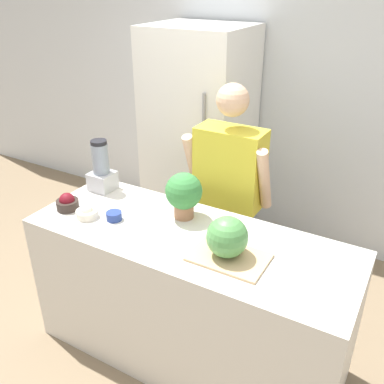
{
  "coord_description": "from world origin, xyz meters",
  "views": [
    {
      "loc": [
        1.0,
        -1.36,
        2.16
      ],
      "look_at": [
        0.0,
        0.38,
        1.13
      ],
      "focal_mm": 40.0,
      "sensor_mm": 36.0,
      "label": 1
    }
  ],
  "objects_px": {
    "bowl_cream": "(87,213)",
    "person": "(228,198)",
    "watermelon": "(227,237)",
    "bowl_small_blue": "(114,216)",
    "bowl_cherries": "(67,203)",
    "blender": "(101,169)",
    "potted_plant": "(184,193)",
    "refrigerator": "(199,140)"
  },
  "relations": [
    {
      "from": "bowl_cream",
      "to": "person",
      "type": "bearing_deg",
      "value": 54.04
    },
    {
      "from": "watermelon",
      "to": "bowl_small_blue",
      "type": "xyz_separation_m",
      "value": [
        -0.73,
        0.01,
        -0.1
      ]
    },
    {
      "from": "bowl_cream",
      "to": "bowl_small_blue",
      "type": "bearing_deg",
      "value": 19.71
    },
    {
      "from": "bowl_cherries",
      "to": "blender",
      "type": "distance_m",
      "value": 0.33
    },
    {
      "from": "bowl_cream",
      "to": "watermelon",
      "type": "bearing_deg",
      "value": 3.06
    },
    {
      "from": "bowl_cherries",
      "to": "potted_plant",
      "type": "relative_size",
      "value": 0.48
    },
    {
      "from": "refrigerator",
      "to": "bowl_cherries",
      "type": "bearing_deg",
      "value": -95.91
    },
    {
      "from": "blender",
      "to": "watermelon",
      "type": "bearing_deg",
      "value": -15.22
    },
    {
      "from": "refrigerator",
      "to": "blender",
      "type": "relative_size",
      "value": 5.32
    },
    {
      "from": "person",
      "to": "blender",
      "type": "xyz_separation_m",
      "value": [
        -0.71,
        -0.44,
        0.23
      ]
    },
    {
      "from": "potted_plant",
      "to": "bowl_small_blue",
      "type": "bearing_deg",
      "value": -145.76
    },
    {
      "from": "bowl_small_blue",
      "to": "watermelon",
      "type": "bearing_deg",
      "value": -0.69
    },
    {
      "from": "person",
      "to": "watermelon",
      "type": "height_order",
      "value": "person"
    },
    {
      "from": "refrigerator",
      "to": "bowl_cherries",
      "type": "height_order",
      "value": "refrigerator"
    },
    {
      "from": "bowl_cream",
      "to": "potted_plant",
      "type": "distance_m",
      "value": 0.58
    },
    {
      "from": "refrigerator",
      "to": "person",
      "type": "xyz_separation_m",
      "value": [
        0.58,
        -0.64,
        -0.11
      ]
    },
    {
      "from": "person",
      "to": "blender",
      "type": "relative_size",
      "value": 4.61
    },
    {
      "from": "refrigerator",
      "to": "person",
      "type": "height_order",
      "value": "refrigerator"
    },
    {
      "from": "refrigerator",
      "to": "person",
      "type": "distance_m",
      "value": 0.87
    },
    {
      "from": "bowl_cherries",
      "to": "person",
      "type": "bearing_deg",
      "value": 45.92
    },
    {
      "from": "watermelon",
      "to": "blender",
      "type": "xyz_separation_m",
      "value": [
        -1.04,
        0.28,
        0.02
      ]
    },
    {
      "from": "person",
      "to": "bowl_cream",
      "type": "xyz_separation_m",
      "value": [
        -0.56,
        -0.77,
        0.11
      ]
    },
    {
      "from": "bowl_cream",
      "to": "blender",
      "type": "distance_m",
      "value": 0.38
    },
    {
      "from": "refrigerator",
      "to": "bowl_small_blue",
      "type": "distance_m",
      "value": 1.37
    },
    {
      "from": "refrigerator",
      "to": "bowl_cream",
      "type": "bearing_deg",
      "value": -88.94
    },
    {
      "from": "watermelon",
      "to": "blender",
      "type": "relative_size",
      "value": 0.62
    },
    {
      "from": "bowl_cherries",
      "to": "bowl_cream",
      "type": "bearing_deg",
      "value": -5.59
    },
    {
      "from": "refrigerator",
      "to": "bowl_small_blue",
      "type": "relative_size",
      "value": 20.11
    },
    {
      "from": "person",
      "to": "potted_plant",
      "type": "xyz_separation_m",
      "value": [
        -0.06,
        -0.48,
        0.24
      ]
    },
    {
      "from": "bowl_cream",
      "to": "refrigerator",
      "type": "bearing_deg",
      "value": 91.06
    },
    {
      "from": "bowl_small_blue",
      "to": "refrigerator",
      "type": "bearing_deg",
      "value": 97.66
    },
    {
      "from": "watermelon",
      "to": "bowl_small_blue",
      "type": "relative_size",
      "value": 2.33
    },
    {
      "from": "bowl_cream",
      "to": "potted_plant",
      "type": "bearing_deg",
      "value": 30.05
    },
    {
      "from": "blender",
      "to": "bowl_small_blue",
      "type": "bearing_deg",
      "value": -41.12
    },
    {
      "from": "bowl_small_blue",
      "to": "person",
      "type": "bearing_deg",
      "value": 60.62
    },
    {
      "from": "person",
      "to": "potted_plant",
      "type": "height_order",
      "value": "person"
    },
    {
      "from": "person",
      "to": "bowl_cream",
      "type": "bearing_deg",
      "value": -125.96
    },
    {
      "from": "watermelon",
      "to": "bowl_cream",
      "type": "xyz_separation_m",
      "value": [
        -0.88,
        -0.05,
        -0.09
      ]
    },
    {
      "from": "bowl_small_blue",
      "to": "potted_plant",
      "type": "xyz_separation_m",
      "value": [
        0.34,
        0.23,
        0.13
      ]
    },
    {
      "from": "bowl_cream",
      "to": "blender",
      "type": "xyz_separation_m",
      "value": [
        -0.16,
        0.33,
        0.11
      ]
    },
    {
      "from": "bowl_cherries",
      "to": "potted_plant",
      "type": "bearing_deg",
      "value": 22.04
    },
    {
      "from": "person",
      "to": "bowl_cream",
      "type": "relative_size",
      "value": 12.33
    }
  ]
}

